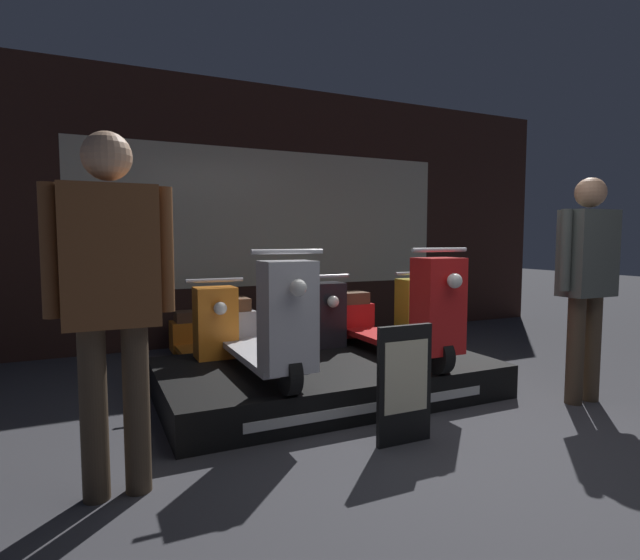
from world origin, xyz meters
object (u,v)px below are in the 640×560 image
person_right_browsing (587,271)px  scooter_display_right (395,317)px  scooter_backrow_2 (385,322)px  price_sign_board (404,384)px  person_left_browsing (111,283)px  scooter_display_left (260,328)px  scooter_backrow_1 (301,329)px  scooter_backrow_0 (202,337)px

person_right_browsing → scooter_display_right: bearing=140.2°
scooter_backrow_2 → price_sign_board: bearing=-119.7°
scooter_backrow_2 → person_left_browsing: size_ratio=0.97×
scooter_backrow_2 → person_left_browsing: (-2.96, -2.16, 0.73)m
scooter_display_right → scooter_display_left: bearing=180.0°
scooter_display_left → scooter_display_right: bearing=0.0°
scooter_backrow_1 → person_right_browsing: bearing=-55.1°
scooter_backrow_0 → scooter_backrow_1: (1.04, 0.00, 0.00)m
scooter_backrow_0 → person_left_browsing: 2.44m
scooter_backrow_0 → scooter_backrow_2: size_ratio=1.00×
person_left_browsing → person_right_browsing: 3.42m
scooter_display_left → scooter_backrow_2: 2.26m
scooter_backrow_0 → price_sign_board: bearing=-70.3°
scooter_backrow_2 → price_sign_board: (-1.28, -2.24, 0.03)m
scooter_display_left → person_left_browsing: 1.50m
scooter_display_right → scooter_backrow_2: scooter_display_right is taller
scooter_backrow_2 → price_sign_board: 2.58m
scooter_display_left → price_sign_board: size_ratio=2.32×
scooter_display_right → scooter_backrow_2: (0.67, 1.21, -0.27)m
person_left_browsing → person_right_browsing: (3.42, 0.00, -0.03)m
scooter_backrow_0 → scooter_display_left: bearing=-80.9°
scooter_display_left → person_right_browsing: person_right_browsing is taller
scooter_backrow_1 → price_sign_board: (-0.24, -2.24, 0.03)m
scooter_backrow_0 → scooter_backrow_1: size_ratio=1.00×
scooter_display_left → scooter_display_right: size_ratio=1.00×
scooter_display_right → price_sign_board: size_ratio=2.32×
person_left_browsing → scooter_backrow_0: bearing=67.9°
scooter_backrow_2 → person_right_browsing: person_right_browsing is taller
scooter_display_right → scooter_backrow_0: (-1.41, 1.21, -0.27)m
scooter_display_right → scooter_backrow_0: scooter_display_right is taller
scooter_display_left → scooter_backrow_0: 1.26m
scooter_display_left → scooter_backrow_0: size_ratio=1.00×
scooter_display_left → scooter_backrow_1: 1.50m
price_sign_board → scooter_backrow_2: bearing=60.3°
scooter_backrow_0 → person_right_browsing: (2.55, -2.16, 0.70)m
scooter_display_left → price_sign_board: scooter_display_left is taller
scooter_display_right → price_sign_board: (-0.61, -1.03, -0.24)m
scooter_backrow_0 → price_sign_board: 2.38m
person_left_browsing → scooter_backrow_1: bearing=48.5°
scooter_backrow_2 → person_left_browsing: person_left_browsing is taller
scooter_backrow_1 → person_right_browsing: 2.73m
scooter_backrow_0 → scooter_backrow_1: same height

